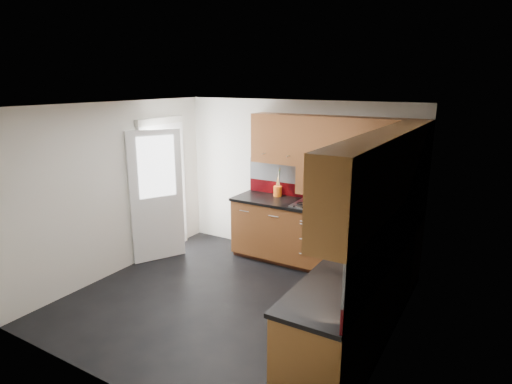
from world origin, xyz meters
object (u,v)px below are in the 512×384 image
Objects in this scene: toaster at (400,208)px; food_processor at (373,233)px; gas_hob at (314,205)px; utensil_pot at (278,190)px.

toaster is 1.14× the size of food_processor.
utensil_pot is (-0.69, 0.21, 0.08)m from gas_hob.
gas_hob is 2.17× the size of food_processor.
food_processor is (1.13, -1.02, 0.11)m from gas_hob.
utensil_pot is 2.20m from food_processor.
gas_hob is 1.53m from food_processor.
utensil_pot reaches higher than gas_hob.
food_processor reaches higher than toaster.
toaster is at bearing -1.28° from utensil_pot.
food_processor reaches higher than gas_hob.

